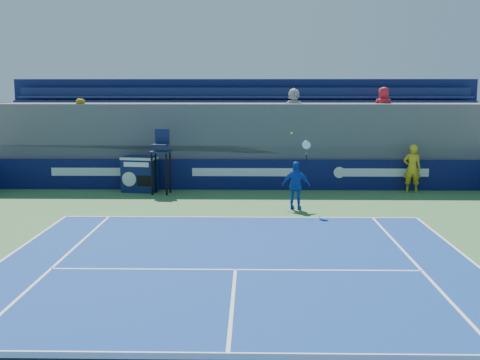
{
  "coord_description": "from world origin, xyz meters",
  "views": [
    {
      "loc": [
        0.36,
        -6.46,
        4.0
      ],
      "look_at": [
        0.0,
        11.5,
        1.25
      ],
      "focal_mm": 45.0,
      "sensor_mm": 36.0,
      "label": 1
    }
  ],
  "objects_px": {
    "umpire_chair": "(161,154)",
    "tennis_player": "(296,185)",
    "match_clock": "(140,173)",
    "ball_person": "(412,169)"
  },
  "relations": [
    {
      "from": "match_clock",
      "to": "tennis_player",
      "type": "height_order",
      "value": "tennis_player"
    },
    {
      "from": "ball_person",
      "to": "umpire_chair",
      "type": "relative_size",
      "value": 0.75
    },
    {
      "from": "ball_person",
      "to": "tennis_player",
      "type": "distance_m",
      "value": 5.77
    },
    {
      "from": "umpire_chair",
      "to": "tennis_player",
      "type": "bearing_deg",
      "value": -30.16
    },
    {
      "from": "match_clock",
      "to": "tennis_player",
      "type": "relative_size",
      "value": 0.55
    },
    {
      "from": "umpire_chair",
      "to": "tennis_player",
      "type": "xyz_separation_m",
      "value": [
        4.91,
        -2.85,
        -0.71
      ]
    },
    {
      "from": "tennis_player",
      "to": "umpire_chair",
      "type": "bearing_deg",
      "value": 149.84
    },
    {
      "from": "umpire_chair",
      "to": "match_clock",
      "type": "bearing_deg",
      "value": 153.69
    },
    {
      "from": "ball_person",
      "to": "match_clock",
      "type": "relative_size",
      "value": 1.31
    },
    {
      "from": "umpire_chair",
      "to": "tennis_player",
      "type": "distance_m",
      "value": 5.72
    }
  ]
}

